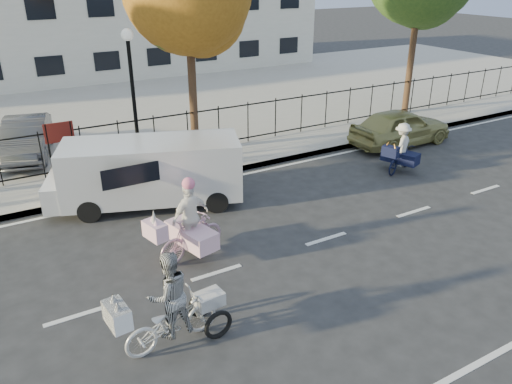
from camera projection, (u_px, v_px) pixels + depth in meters
ground at (217, 273)px, 10.95m from camera, size 120.00×120.00×0.00m
road_markings at (217, 273)px, 10.95m from camera, size 60.00×9.52×0.01m
curb at (143, 189)px, 14.91m from camera, size 60.00×0.10×0.15m
sidewalk at (132, 177)px, 15.74m from camera, size 60.00×2.20×0.15m
parking_lot at (73, 112)px, 22.77m from camera, size 60.00×15.60×0.15m
iron_fence at (120, 143)px, 16.27m from camera, size 58.00×0.06×1.50m
building at (31, 25)px, 29.46m from camera, size 34.00×10.00×6.00m
lamppost at (131, 75)px, 15.27m from camera, size 0.36×0.36×4.33m
street_sign at (60, 140)px, 14.90m from camera, size 0.85×0.06×1.80m
zebra_trike at (171, 310)px, 8.63m from camera, size 2.15×0.89×1.84m
unicorn_bike at (190, 229)px, 11.26m from camera, size 2.01×1.44×1.98m
bull_bike at (400, 153)px, 16.14m from camera, size 1.79×1.27×1.62m
white_van at (149, 171)px, 13.67m from camera, size 5.63×3.28×1.85m
gold_sedan at (401, 127)px, 18.57m from camera, size 4.09×1.69×1.39m
lot_car_c at (26, 138)px, 17.02m from camera, size 2.27×4.17×1.30m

